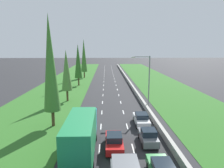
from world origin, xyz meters
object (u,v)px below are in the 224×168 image
Objects in this scene: poplar_tree_fourth at (78,61)px; poplar_tree_third at (66,70)px; red_sedan_centre_lane at (114,141)px; poplar_tree_fifth at (84,56)px; green_box_truck_left_lane at (82,136)px; poplar_tree_second at (50,64)px; grey_hatchback_right_lane at (148,136)px; street_light_mast at (147,78)px; white_sedan_right_lane at (141,119)px.

poplar_tree_third is at bearing -90.06° from poplar_tree_fourth.
red_sedan_centre_lane is 51.39m from poplar_tree_fifth.
green_box_truck_left_lane is at bearing -75.75° from poplar_tree_third.
poplar_tree_fifth is (-0.47, 43.80, -0.65)m from poplar_tree_second.
poplar_tree_fourth is (-12.14, 34.64, 5.92)m from grey_hatchback_right_lane.
poplar_tree_third is (-8.40, 19.24, 5.24)m from red_sedan_centre_lane.
grey_hatchback_right_lane is 0.34× the size of poplar_tree_fourth.
poplar_tree_third is 15.39m from street_light_mast.
grey_hatchback_right_lane is 7.48m from green_box_truck_left_lane.
poplar_tree_third is (-5.28, 20.80, 3.87)m from green_box_truck_left_lane.
poplar_tree_fourth is at bearing 112.95° from white_sedan_right_lane.
poplar_tree_second is 43.80m from poplar_tree_fifth.
poplar_tree_fourth is at bearing 90.95° from poplar_tree_second.
poplar_tree_fourth reaches higher than grey_hatchback_right_lane.
green_box_truck_left_lane is at bearing -131.14° from white_sedan_right_lane.
green_box_truck_left_lane is at bearing -153.44° from red_sedan_centre_lane.
poplar_tree_second is at bearing -89.05° from poplar_tree_fourth.
poplar_tree_third is (-12.36, 12.70, 5.24)m from white_sedan_right_lane.
street_light_mast is at bearing -67.67° from poplar_tree_fifth.
white_sedan_right_lane is (7.08, 8.10, -1.37)m from green_box_truck_left_lane.
white_sedan_right_lane is 0.39× the size of poplar_tree_fourth.
poplar_tree_fourth is at bearing -90.05° from poplar_tree_fifth.
poplar_tree_fifth is (0.03, 31.00, 1.64)m from poplar_tree_third.
street_light_mast is at bearing -17.47° from poplar_tree_third.
green_box_truck_left_lane is 18.95m from street_light_mast.
green_box_truck_left_lane is 0.94× the size of poplar_tree_third.
poplar_tree_second is 1.28× the size of poplar_tree_fourth.
grey_hatchback_right_lane is 0.29× the size of poplar_tree_fifth.
poplar_tree_fourth is at bearing 109.31° from grey_hatchback_right_lane.
street_light_mast is at bearing -55.20° from poplar_tree_fourth.
grey_hatchback_right_lane is 22.49m from poplar_tree_third.
poplar_tree_third is 31.04m from poplar_tree_fifth.
poplar_tree_second is (-11.65, 5.39, 7.51)m from grey_hatchback_right_lane.
poplar_tree_second is (-7.90, 6.43, 7.53)m from red_sedan_centre_lane.
street_light_mast is at bearing 30.05° from poplar_tree_second.
street_light_mast is (14.66, -4.61, -0.82)m from poplar_tree_third.
street_light_mast is (14.64, -21.07, -1.52)m from poplar_tree_fourth.
red_sedan_centre_lane is 16.51m from street_light_mast.
poplar_tree_fifth is at bearing 89.94° from poplar_tree_third.
green_box_truck_left_lane reaches higher than white_sedan_right_lane.
poplar_tree_second reaches higher than poplar_tree_fifth.
white_sedan_right_lane is 0.31× the size of poplar_tree_second.
red_sedan_centre_lane is at bearing -66.40° from poplar_tree_third.
poplar_tree_second is at bearing 155.20° from grey_hatchback_right_lane.
poplar_tree_second reaches higher than red_sedan_centre_lane.
green_box_truck_left_lane is 0.64× the size of poplar_tree_second.
poplar_tree_fifth is at bearing 90.62° from poplar_tree_second.
poplar_tree_third is (-12.16, 18.19, 5.22)m from grey_hatchback_right_lane.
poplar_tree_third is 0.88× the size of poplar_tree_fourth.
poplar_tree_third is at bearing 113.60° from red_sedan_centre_lane.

